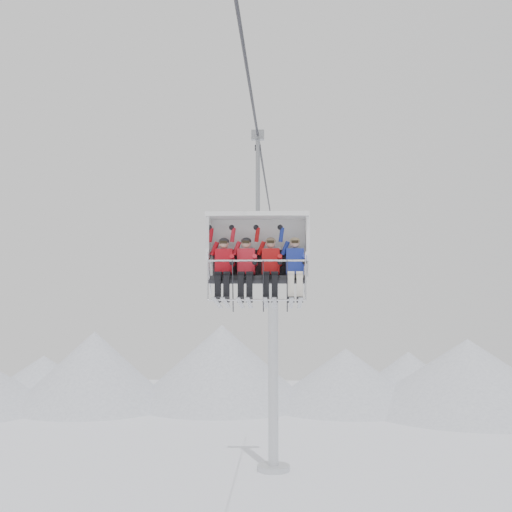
{
  "coord_description": "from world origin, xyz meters",
  "views": [
    {
      "loc": [
        0.6,
        -13.81,
        9.52
      ],
      "look_at": [
        0.0,
        0.0,
        10.4
      ],
      "focal_mm": 45.0,
      "sensor_mm": 36.0,
      "label": 1
    }
  ],
  "objects_px": {
    "chairlift_carrier": "(258,247)",
    "skier_center_left": "(246,267)",
    "skier_far_left": "(224,267)",
    "skier_center_right": "(271,267)",
    "skier_far_right": "(295,267)",
    "lift_tower_right": "(273,364)"
  },
  "relations": [
    {
      "from": "lift_tower_right",
      "to": "chairlift_carrier",
      "type": "distance_m",
      "value": 21.48
    },
    {
      "from": "skier_center_right",
      "to": "skier_far_right",
      "type": "height_order",
      "value": "same"
    },
    {
      "from": "skier_center_left",
      "to": "skier_center_right",
      "type": "height_order",
      "value": "same"
    },
    {
      "from": "lift_tower_right",
      "to": "skier_far_right",
      "type": "relative_size",
      "value": 7.99
    },
    {
      "from": "skier_center_left",
      "to": "skier_center_right",
      "type": "xyz_separation_m",
      "value": [
        0.56,
        0.0,
        0.0
      ]
    },
    {
      "from": "skier_center_left",
      "to": "chairlift_carrier",
      "type": "bearing_deg",
      "value": 49.21
    },
    {
      "from": "skier_far_left",
      "to": "skier_center_right",
      "type": "height_order",
      "value": "skier_center_right"
    },
    {
      "from": "lift_tower_right",
      "to": "skier_far_right",
      "type": "distance_m",
      "value": 21.7
    },
    {
      "from": "skier_far_left",
      "to": "skier_far_right",
      "type": "relative_size",
      "value": 1.0
    },
    {
      "from": "chairlift_carrier",
      "to": "skier_center_left",
      "type": "xyz_separation_m",
      "value": [
        -0.26,
        -0.3,
        -0.47
      ]
    },
    {
      "from": "chairlift_carrier",
      "to": "skier_center_left",
      "type": "distance_m",
      "value": 0.61
    },
    {
      "from": "chairlift_carrier",
      "to": "lift_tower_right",
      "type": "bearing_deg",
      "value": 90.0
    },
    {
      "from": "chairlift_carrier",
      "to": "skier_center_right",
      "type": "distance_m",
      "value": 0.63
    },
    {
      "from": "lift_tower_right",
      "to": "skier_center_left",
      "type": "xyz_separation_m",
      "value": [
        -0.26,
        -21.22,
        4.43
      ]
    },
    {
      "from": "lift_tower_right",
      "to": "skier_center_left",
      "type": "height_order",
      "value": "lift_tower_right"
    },
    {
      "from": "skier_far_left",
      "to": "skier_far_right",
      "type": "bearing_deg",
      "value": 0.02
    },
    {
      "from": "skier_far_right",
      "to": "skier_center_left",
      "type": "bearing_deg",
      "value": 180.0
    },
    {
      "from": "skier_center_right",
      "to": "skier_far_right",
      "type": "bearing_deg",
      "value": 0.0
    },
    {
      "from": "skier_far_right",
      "to": "skier_center_right",
      "type": "bearing_deg",
      "value": 180.0
    },
    {
      "from": "lift_tower_right",
      "to": "skier_far_left",
      "type": "distance_m",
      "value": 21.7
    },
    {
      "from": "skier_far_left",
      "to": "skier_center_left",
      "type": "distance_m",
      "value": 0.51
    },
    {
      "from": "skier_far_left",
      "to": "skier_center_left",
      "type": "height_order",
      "value": "skier_center_left"
    }
  ]
}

